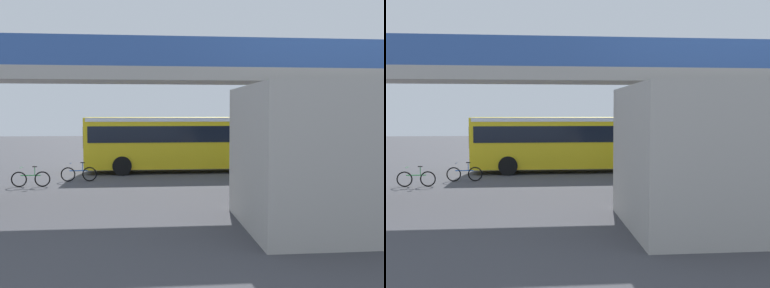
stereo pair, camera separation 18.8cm
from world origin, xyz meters
TOP-DOWN VIEW (x-y plane):
  - ground at (0.00, 0.00)m, footprint 80.00×80.00m
  - city_bus at (1.30, 1.16)m, footprint 11.54×2.85m
  - bicycle_blue at (7.00, 4.41)m, footprint 1.77×0.44m
  - bicycle_green at (8.95, 5.88)m, footprint 1.77×0.44m
  - pedestrian at (-1.01, 4.69)m, footprint 0.38×0.38m
  - traffic_sign at (2.72, -2.97)m, footprint 0.08×0.60m
  - lane_dash_leftmost at (-4.00, -2.59)m, footprint 2.00×0.20m
  - lane_dash_left at (0.00, -2.59)m, footprint 2.00×0.20m
  - lane_dash_centre at (4.00, -2.59)m, footprint 2.00×0.20m
  - pedestrian_overpass at (0.00, 9.14)m, footprint 25.41×2.60m

SIDE VIEW (x-z plane):
  - ground at x=0.00m, z-range 0.00..0.00m
  - lane_dash_leftmost at x=-4.00m, z-range 0.00..0.01m
  - lane_dash_left at x=0.00m, z-range 0.00..0.01m
  - lane_dash_centre at x=4.00m, z-range 0.00..0.01m
  - bicycle_blue at x=7.00m, z-range -0.11..0.85m
  - bicycle_green at x=8.95m, z-range -0.11..0.85m
  - pedestrian at x=-1.01m, z-range -0.01..1.78m
  - city_bus at x=1.30m, z-range 0.31..3.46m
  - traffic_sign at x=2.72m, z-range 0.49..3.29m
  - pedestrian_overpass at x=0.00m, z-range 1.41..7.62m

